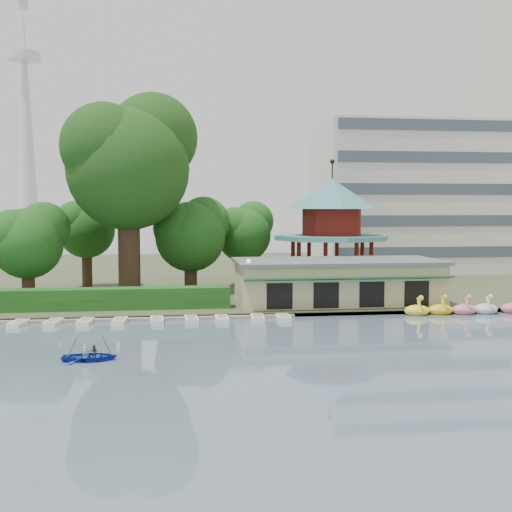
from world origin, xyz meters
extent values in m
plane|color=slate|center=(0.00, 0.00, 0.00)|extent=(220.00, 220.00, 0.00)
cube|color=#424930|center=(0.00, 52.00, 0.20)|extent=(220.00, 70.00, 0.40)
cube|color=gray|center=(0.00, 17.30, 0.15)|extent=(220.00, 0.60, 0.30)
cube|color=gray|center=(-12.00, 17.20, 0.12)|extent=(34.00, 1.60, 0.24)
cube|color=#B9B586|center=(10.00, 22.00, 2.20)|extent=(18.00, 8.00, 3.60)
cube|color=#595B5E|center=(10.00, 22.00, 4.15)|extent=(18.60, 8.60, 0.30)
cube|color=#194C2D|center=(10.00, 17.70, 3.00)|extent=(18.00, 1.59, 0.45)
cylinder|color=#B9B586|center=(12.00, 32.00, 1.00)|extent=(10.40, 10.40, 1.20)
cylinder|color=teal|center=(12.00, 32.00, 5.85)|extent=(12.40, 12.40, 0.50)
cylinder|color=maroon|center=(12.00, 32.00, 7.50)|extent=(6.40, 6.40, 2.80)
cone|color=teal|center=(12.00, 32.00, 10.50)|extent=(10.00, 10.00, 3.20)
cylinder|color=black|center=(12.00, 32.00, 13.00)|extent=(0.16, 0.16, 1.80)
cube|color=silver|center=(30.00, 50.00, 10.40)|extent=(30.00, 14.00, 20.00)
cone|color=silver|center=(-42.00, 140.00, 30.00)|extent=(6.00, 6.00, 60.00)
cylinder|color=silver|center=(-42.00, 140.00, 48.00)|extent=(8.00, 8.00, 2.00)
cube|color=#1E551A|center=(-15.00, 20.50, 1.30)|extent=(30.00, 2.00, 1.80)
cylinder|color=black|center=(1.50, 19.00, 2.40)|extent=(0.12, 0.12, 4.00)
sphere|color=beige|center=(1.50, 19.00, 4.50)|extent=(0.36, 0.36, 0.36)
cylinder|color=#3A281C|center=(-9.00, 28.00, 5.36)|extent=(2.10, 2.10, 9.93)
sphere|color=#1C4514|center=(-9.00, 28.00, 12.71)|extent=(11.69, 11.69, 11.69)
sphere|color=#1C4514|center=(-6.66, 29.75, 15.89)|extent=(8.77, 8.77, 8.77)
sphere|color=#1C4514|center=(-11.05, 26.83, 14.70)|extent=(8.19, 8.19, 8.19)
cylinder|color=#3A281C|center=(-18.00, 26.00, 2.56)|extent=(1.16, 1.16, 4.32)
sphere|color=#1E551A|center=(-18.00, 26.00, 5.75)|extent=(6.46, 6.46, 6.46)
sphere|color=#1E551A|center=(-16.71, 26.97, 7.13)|extent=(4.85, 4.85, 4.85)
sphere|color=#1E551A|center=(-19.13, 25.35, 6.62)|extent=(4.52, 4.52, 4.52)
cylinder|color=#3A281C|center=(-3.00, 32.00, 2.67)|extent=(1.31, 1.31, 4.54)
sphere|color=#1E551A|center=(-3.00, 32.00, 6.03)|extent=(7.26, 7.26, 7.26)
sphere|color=#1E551A|center=(-1.55, 33.09, 7.48)|extent=(5.44, 5.44, 5.44)
sphere|color=#1E551A|center=(-4.27, 31.27, 6.94)|extent=(5.08, 5.08, 5.08)
cylinder|color=#3A281C|center=(3.00, 36.00, 2.68)|extent=(1.09, 1.09, 4.56)
sphere|color=#1E551A|center=(3.00, 36.00, 6.05)|extent=(6.08, 6.08, 6.08)
sphere|color=#1E551A|center=(4.22, 36.91, 7.51)|extent=(4.56, 4.56, 4.56)
sphere|color=#1E551A|center=(1.94, 35.39, 6.97)|extent=(4.26, 4.26, 4.26)
cylinder|color=#3A281C|center=(-14.00, 36.00, 2.92)|extent=(1.09, 1.09, 5.03)
sphere|color=#1E551A|center=(-14.00, 36.00, 6.64)|extent=(6.06, 6.06, 6.06)
sphere|color=#1E551A|center=(-12.79, 36.91, 8.25)|extent=(4.54, 4.54, 4.54)
sphere|color=#1E551A|center=(-15.06, 35.39, 7.65)|extent=(4.24, 4.24, 4.24)
ellipsoid|color=yellow|center=(15.49, 16.61, 0.35)|extent=(2.16, 1.44, 0.99)
cylinder|color=yellow|center=(15.49, 16.06, 0.90)|extent=(0.26, 0.79, 1.29)
sphere|color=yellow|center=(15.49, 15.76, 1.55)|extent=(0.44, 0.44, 0.44)
ellipsoid|color=yellow|center=(17.64, 16.74, 0.35)|extent=(2.16, 1.44, 0.99)
cylinder|color=yellow|center=(17.64, 16.19, 0.90)|extent=(0.26, 0.79, 1.29)
sphere|color=yellow|center=(17.64, 15.89, 1.55)|extent=(0.44, 0.44, 0.44)
ellipsoid|color=pink|center=(19.67, 16.55, 0.35)|extent=(2.16, 1.44, 0.99)
cylinder|color=pink|center=(19.67, 16.00, 0.90)|extent=(0.26, 0.79, 1.29)
sphere|color=pink|center=(19.67, 15.70, 1.55)|extent=(0.44, 0.44, 0.44)
ellipsoid|color=silver|center=(21.58, 16.56, 0.35)|extent=(2.16, 1.44, 0.99)
cylinder|color=silver|center=(21.58, 16.01, 0.90)|extent=(0.26, 0.79, 1.29)
sphere|color=silver|center=(21.58, 15.71, 1.55)|extent=(0.44, 0.44, 0.44)
cube|color=white|center=(-16.61, 15.74, 0.18)|extent=(1.35, 2.43, 0.36)
cube|color=white|center=(-14.06, 15.88, 0.18)|extent=(1.32, 2.42, 0.36)
cube|color=white|center=(-11.64, 15.80, 0.18)|extent=(1.19, 2.38, 0.36)
cube|color=white|center=(-9.03, 15.78, 0.18)|extent=(1.19, 2.38, 0.36)
cube|color=white|center=(-6.15, 15.83, 0.18)|extent=(1.10, 2.34, 0.36)
cube|color=white|center=(-3.45, 15.93, 0.18)|extent=(1.12, 2.35, 0.36)
cube|color=white|center=(-1.04, 15.78, 0.18)|extent=(1.00, 2.30, 0.36)
cube|color=white|center=(1.83, 15.79, 0.18)|extent=(1.14, 2.36, 0.36)
cube|color=white|center=(3.93, 15.70, 0.18)|extent=(1.06, 2.33, 0.36)
imported|color=#1732A0|center=(-9.80, 3.57, 0.46)|extent=(4.58, 3.34, 0.93)
imported|color=silver|center=(-10.10, 3.77, 0.54)|extent=(0.33, 0.22, 0.88)
imported|color=#32384B|center=(-9.50, 3.37, 0.53)|extent=(0.42, 0.34, 0.85)
cylinder|color=#3A281C|center=(-11.00, 3.57, 0.35)|extent=(0.94, 0.29, 2.01)
cylinder|color=#3A281C|center=(-8.60, 3.57, 0.35)|extent=(0.94, 0.29, 2.01)
camera|label=1|loc=(-4.98, -34.60, 8.93)|focal=45.00mm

